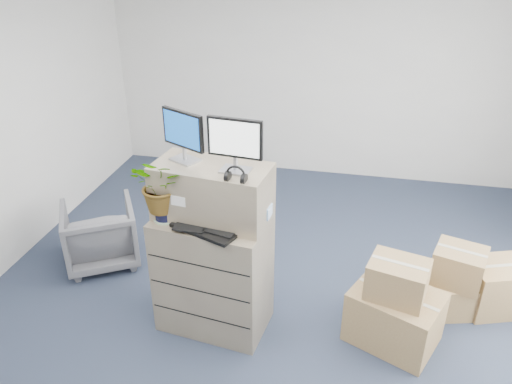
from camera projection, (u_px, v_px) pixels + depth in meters
ground at (273, 326)px, 4.67m from camera, size 7.00×7.00×0.00m
wall_back at (319, 81)px, 7.06m from camera, size 6.00×0.02×2.80m
filing_cabinet_lower at (213, 273)px, 4.47m from camera, size 1.03×0.71×1.12m
filing_cabinet_upper at (212, 192)px, 4.14m from camera, size 1.01×0.60×0.48m
monitor_left at (183, 133)px, 4.01m from camera, size 0.40×0.25×0.43m
monitor_right at (235, 142)px, 3.83m from camera, size 0.45×0.19×0.44m
headphones at (236, 175)px, 3.77m from camera, size 0.16×0.04×0.16m
keyboard at (205, 229)px, 4.05m from camera, size 0.61×0.43×0.03m
mouse at (242, 233)px, 3.99m from camera, size 0.12×0.10×0.04m
water_bottle at (226, 205)px, 4.13m from camera, size 0.09×0.09×0.31m
phone_dock at (207, 214)px, 4.20m from camera, size 0.08×0.07×0.15m
external_drive at (252, 215)px, 4.23m from camera, size 0.22×0.18×0.06m
tissue_box at (255, 210)px, 4.15m from camera, size 0.28×0.16×0.10m
potted_plant at (163, 191)px, 4.09m from camera, size 0.54×0.58×0.47m
office_chair at (100, 231)px, 5.43m from camera, size 0.99×0.97×0.76m
cardboard_boxes at (440, 296)px, 4.57m from camera, size 1.89×1.41×0.84m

